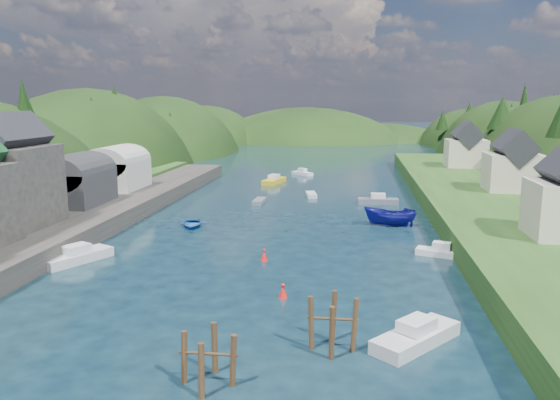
# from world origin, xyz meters

# --- Properties ---
(ground) EXTENTS (600.00, 600.00, 0.00)m
(ground) POSITION_xyz_m (0.00, 50.00, 0.00)
(ground) COLOR black
(ground) RESTS_ON ground
(hillside_left) EXTENTS (44.00, 245.56, 52.00)m
(hillside_left) POSITION_xyz_m (-45.00, 75.00, -8.03)
(hillside_left) COLOR black
(hillside_left) RESTS_ON ground
(hillside_right) EXTENTS (36.00, 245.56, 48.00)m
(hillside_right) POSITION_xyz_m (45.00, 75.00, -7.41)
(hillside_right) COLOR black
(hillside_right) RESTS_ON ground
(far_hills) EXTENTS (103.00, 68.00, 44.00)m
(far_hills) POSITION_xyz_m (1.22, 174.01, -10.80)
(far_hills) COLOR black
(far_hills) RESTS_ON ground
(hill_trees) EXTENTS (92.25, 152.04, 12.82)m
(hill_trees) POSITION_xyz_m (-0.21, 65.53, 11.09)
(hill_trees) COLOR black
(hill_trees) RESTS_ON ground
(quay_left) EXTENTS (12.00, 110.00, 2.00)m
(quay_left) POSITION_xyz_m (-24.00, 20.00, 1.00)
(quay_left) COLOR #2D2B28
(quay_left) RESTS_ON ground
(boat_sheds) EXTENTS (7.00, 21.00, 7.50)m
(boat_sheds) POSITION_xyz_m (-26.00, 39.00, 5.27)
(boat_sheds) COLOR #2D2D30
(boat_sheds) RESTS_ON quay_left
(terrace_right) EXTENTS (16.00, 120.00, 2.40)m
(terrace_right) POSITION_xyz_m (25.00, 40.00, 1.20)
(terrace_right) COLOR #234719
(terrace_right) RESTS_ON ground
(right_bank_cottages) EXTENTS (9.00, 59.24, 8.41)m
(right_bank_cottages) POSITION_xyz_m (28.00, 48.33, 5.84)
(right_bank_cottages) COLOR beige
(right_bank_cottages) RESTS_ON terrace_right
(piling_cluster_near) EXTENTS (3.10, 2.90, 3.43)m
(piling_cluster_near) POSITION_xyz_m (0.58, -3.35, 1.15)
(piling_cluster_near) COLOR #382314
(piling_cluster_near) RESTS_ON ground
(piling_cluster_far) EXTENTS (3.01, 2.83, 3.82)m
(piling_cluster_far) POSITION_xyz_m (6.74, 1.51, 1.34)
(piling_cluster_far) COLOR #382314
(piling_cluster_far) RESTS_ON ground
(channel_buoy_near) EXTENTS (0.70, 0.70, 1.10)m
(channel_buoy_near) POSITION_xyz_m (2.74, 9.67, 0.48)
(channel_buoy_near) COLOR red
(channel_buoy_near) RESTS_ON ground
(channel_buoy_far) EXTENTS (0.70, 0.70, 1.10)m
(channel_buoy_far) POSITION_xyz_m (-0.22, 18.94, 0.48)
(channel_buoy_far) COLOR red
(channel_buoy_far) RESTS_ON ground
(moored_boats) EXTENTS (38.00, 96.59, 2.34)m
(moored_boats) POSITION_xyz_m (2.07, 27.42, 0.65)
(moored_boats) COLOR #1B4D95
(moored_boats) RESTS_ON ground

